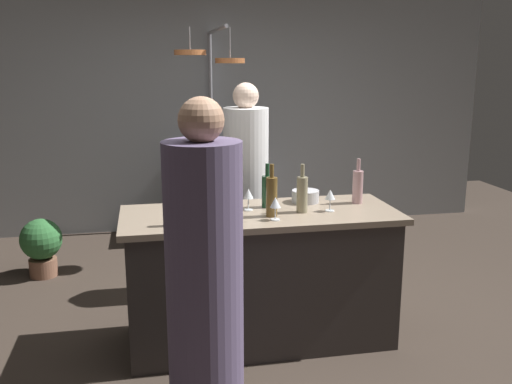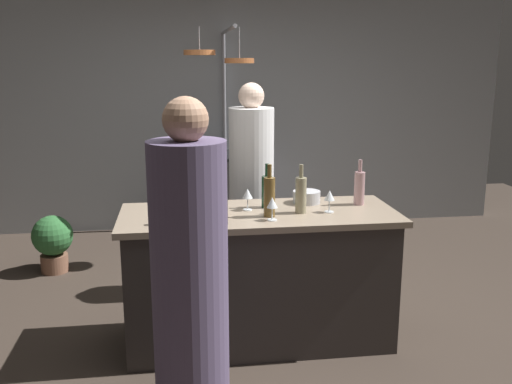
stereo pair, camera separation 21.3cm
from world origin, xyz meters
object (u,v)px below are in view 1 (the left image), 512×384
(stove_range, at_px, (215,195))
(wine_bottle_dark, at_px, (226,207))
(bar_stool_left, at_px, (195,337))
(pepper_mill, at_px, (180,208))
(wine_bottle_rose, at_px, (358,186))
(wine_glass_near_left_guest, at_px, (275,204))
(wine_glass_by_chef, at_px, (248,195))
(mixing_bowl_wooden, at_px, (210,212))
(chef, at_px, (246,197))
(wine_bottle_white, at_px, (302,194))
(wine_glass_near_right_guest, at_px, (330,196))
(wine_bottle_amber, at_px, (272,196))
(mixing_bowl_steel, at_px, (305,196))
(wine_bottle_green, at_px, (267,191))
(potted_plant, at_px, (41,244))
(guest_left, at_px, (205,294))

(stove_range, bearing_deg, wine_bottle_dark, -95.54)
(bar_stool_left, xyz_separation_m, pepper_mill, (-0.04, 0.41, 0.63))
(wine_bottle_rose, height_order, wine_glass_near_left_guest, wine_bottle_rose)
(wine_bottle_dark, height_order, wine_glass_by_chef, wine_bottle_dark)
(mixing_bowl_wooden, bearing_deg, wine_glass_by_chef, 21.84)
(chef, distance_m, wine_bottle_rose, 1.04)
(wine_bottle_white, bearing_deg, wine_glass_near_right_guest, -3.50)
(wine_bottle_rose, height_order, wine_bottle_dark, wine_bottle_rose)
(chef, height_order, wine_bottle_white, chef)
(wine_bottle_dark, bearing_deg, wine_bottle_rose, 20.17)
(wine_glass_by_chef, bearing_deg, wine_bottle_amber, -55.65)
(stove_range, bearing_deg, pepper_mill, -101.36)
(wine_bottle_amber, bearing_deg, wine_glass_near_left_guest, -88.36)
(wine_bottle_rose, distance_m, wine_bottle_white, 0.47)
(stove_range, xyz_separation_m, chef, (0.07, -1.55, 0.34))
(mixing_bowl_steel, bearing_deg, wine_bottle_green, -163.83)
(wine_glass_near_left_guest, bearing_deg, wine_bottle_green, 86.79)
(pepper_mill, xyz_separation_m, wine_glass_near_left_guest, (0.58, 0.00, 0.00))
(wine_bottle_amber, relative_size, mixing_bowl_steel, 1.77)
(potted_plant, bearing_deg, wine_glass_near_right_guest, -37.03)
(wine_bottle_white, distance_m, wine_bottle_dark, 0.56)
(bar_stool_left, relative_size, mixing_bowl_wooden, 3.42)
(wine_glass_near_right_guest, relative_size, mixing_bowl_steel, 0.77)
(wine_bottle_white, xyz_separation_m, wine_glass_by_chef, (-0.33, 0.11, -0.02))
(pepper_mill, height_order, wine_glass_near_right_guest, pepper_mill)
(guest_left, height_order, wine_bottle_dark, guest_left)
(guest_left, height_order, wine_glass_by_chef, guest_left)
(wine_bottle_white, bearing_deg, mixing_bowl_steel, 69.06)
(chef, relative_size, guest_left, 0.99)
(wine_glass_by_chef, bearing_deg, wine_glass_near_right_guest, -13.61)
(wine_bottle_green, height_order, mixing_bowl_steel, wine_bottle_green)
(stove_range, xyz_separation_m, pepper_mill, (-0.53, -2.66, 0.56))
(wine_bottle_white, xyz_separation_m, mixing_bowl_wooden, (-0.60, 0.01, -0.09))
(wine_bottle_dark, distance_m, wine_glass_near_left_guest, 0.32)
(wine_bottle_green, distance_m, wine_glass_near_left_guest, 0.32)
(bar_stool_left, distance_m, wine_bottle_white, 1.15)
(guest_left, height_order, potted_plant, guest_left)
(chef, xyz_separation_m, potted_plant, (-1.72, 0.62, -0.49))
(potted_plant, xyz_separation_m, mixing_bowl_wooden, (1.31, -1.57, 0.63))
(wine_bottle_green, distance_m, wine_bottle_amber, 0.23)
(mixing_bowl_wooden, bearing_deg, mixing_bowl_steel, 19.49)
(bar_stool_left, distance_m, wine_glass_near_left_guest, 0.93)
(wine_bottle_white, distance_m, wine_bottle_green, 0.26)
(pepper_mill, height_order, wine_bottle_dark, wine_bottle_dark)
(wine_glass_near_right_guest, height_order, wine_glass_by_chef, same)
(guest_left, height_order, pepper_mill, guest_left)
(chef, height_order, mixing_bowl_wooden, chef)
(potted_plant, xyz_separation_m, wine_bottle_white, (1.91, -1.57, 0.73))
(wine_glass_near_right_guest, xyz_separation_m, wine_glass_by_chef, (-0.52, 0.13, 0.00))
(pepper_mill, distance_m, wine_bottle_rose, 1.28)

